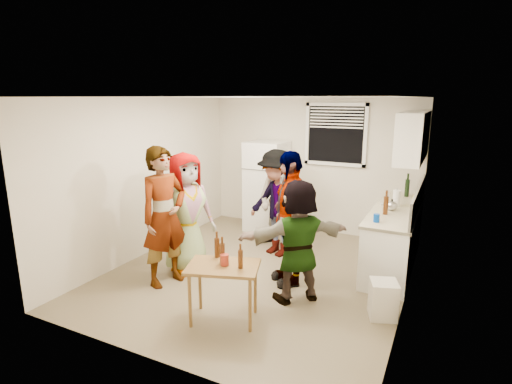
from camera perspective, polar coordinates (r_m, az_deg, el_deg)
The scene contains 23 objects.
room at distance 5.95m, azimuth 0.45°, elevation -11.44°, with size 4.00×4.50×2.50m, color beige, non-canonical shape.
window at distance 7.36m, azimuth 11.30°, elevation 8.05°, with size 1.12×0.10×1.06m, color white, non-canonical shape.
refrigerator at distance 7.60m, azimuth 1.55°, elevation 0.83°, with size 0.70×0.70×1.70m, color white.
counter_lower at distance 6.39m, azimuth 19.10°, elevation -6.26°, with size 0.60×2.20×0.86m, color white.
countertop at distance 6.26m, azimuth 19.41°, elevation -2.38°, with size 0.64×2.22×0.04m, color beige.
backsplash at distance 6.19m, azimuth 22.16°, elevation -0.87°, with size 0.03×2.20×0.36m, color #ABA69D.
upper_cabinets at distance 6.26m, azimuth 21.58°, elevation 7.43°, with size 0.34×1.60×0.70m, color white.
kettle at distance 6.12m, azimuth 18.78°, elevation -2.49°, with size 0.22×0.18×0.18m, color silver, non-canonical shape.
paper_towel at distance 6.36m, azimuth 19.37°, elevation -1.95°, with size 0.12×0.12×0.25m, color white.
wine_bottle at distance 7.06m, azimuth 20.68°, elevation -0.60°, with size 0.07×0.07×0.29m, color black.
beer_bottle_counter at distance 5.88m, azimuth 17.96°, elevation -3.05°, with size 0.07×0.07×0.26m, color #47230C.
blue_cup at distance 5.49m, azimuth 16.80°, elevation -4.13°, with size 0.08×0.08×0.11m, color #0439A2.
picture_frame at distance 6.42m, azimuth 21.65°, elevation -1.27°, with size 0.02×0.19×0.16m, color #EEDE5B.
trash_bin at distance 4.98m, azimuth 17.73°, elevation -14.11°, with size 0.30×0.30×0.44m, color silver.
serving_table at distance 4.85m, azimuth -4.57°, elevation -17.67°, with size 0.79×0.53×0.67m, color brown, non-canonical shape.
beer_bottle_table at distance 4.46m, azimuth -2.22°, elevation -10.79°, with size 0.05×0.05×0.21m, color #47230C.
red_cup at distance 4.54m, azimuth -4.49°, elevation -10.36°, with size 0.09×0.09×0.13m, color maroon.
guest_grey at distance 6.14m, azimuth -9.60°, elevation -10.81°, with size 0.86×1.75×0.56m, color #999999.
guest_stripe at distance 5.81m, azimuth -12.48°, elevation -12.42°, with size 0.69×1.89×0.45m, color #141933.
guest_back_left at distance 6.90m, azimuth 3.31°, elevation -7.87°, with size 0.80×1.64×0.62m, color brown.
guest_back_right at distance 6.63m, azimuth 2.93°, elevation -8.77°, with size 1.11×1.71×0.64m, color #3A3B3F.
guest_black at distance 5.71m, azimuth 4.67°, elevation -12.59°, with size 1.07×1.83×0.45m, color black.
guest_orange at distance 5.28m, azimuth 5.81°, elevation -14.90°, with size 1.44×1.56×0.46m, color #E18758.
Camera 1 is at (2.35, -4.87, 2.49)m, focal length 28.00 mm.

